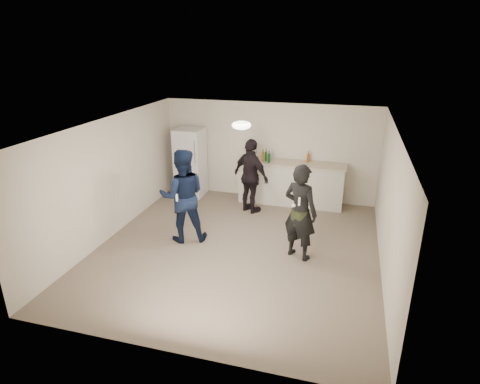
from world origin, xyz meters
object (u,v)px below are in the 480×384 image
(woman, at_px, (300,212))
(man, at_px, (183,196))
(fridge, at_px, (190,162))
(shaker, at_px, (262,157))
(spectator, at_px, (251,176))
(counter, at_px, (291,184))

(woman, bearing_deg, man, 22.55)
(fridge, bearing_deg, man, -71.19)
(fridge, height_order, woman, woman)
(shaker, relative_size, man, 0.09)
(fridge, bearing_deg, woman, -38.43)
(spectator, bearing_deg, counter, -106.82)
(fridge, xyz_separation_m, woman, (3.25, -2.58, 0.04))
(fridge, xyz_separation_m, man, (0.85, -2.49, 0.07))
(man, height_order, woman, man)
(man, bearing_deg, fridge, -94.81)
(shaker, relative_size, spectator, 0.09)
(shaker, height_order, woman, woman)
(fridge, relative_size, man, 0.92)
(shaker, distance_m, spectator, 0.82)
(man, xyz_separation_m, woman, (2.40, -0.09, -0.04))
(fridge, distance_m, man, 2.63)
(fridge, relative_size, woman, 0.96)
(man, distance_m, spectator, 2.04)
(fridge, distance_m, spectator, 1.96)
(counter, relative_size, spectator, 1.44)
(man, height_order, spectator, man)
(counter, distance_m, woman, 2.74)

